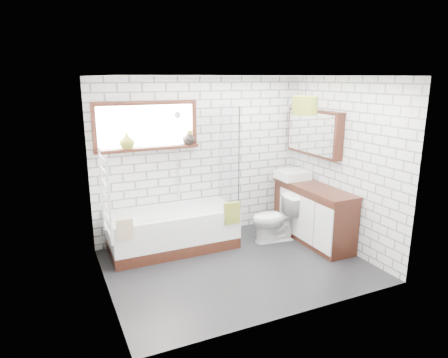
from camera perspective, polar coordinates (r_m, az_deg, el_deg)
name	(u,v)px	position (r m, az deg, el deg)	size (l,w,h in m)	color
floor	(237,266)	(5.57, 1.90, -12.25)	(3.40, 2.60, 0.01)	black
ceiling	(239,76)	(4.98, 2.15, 14.55)	(3.40, 2.60, 0.01)	white
wall_back	(201,158)	(6.29, -3.32, 2.99)	(3.40, 0.01, 2.50)	white
wall_front	(297,205)	(4.05, 10.34, -3.66)	(3.40, 0.01, 2.50)	white
wall_left	(101,192)	(4.64, -17.15, -1.74)	(0.01, 2.60, 2.50)	white
wall_right	(342,165)	(6.07, 16.57, 1.99)	(0.01, 2.60, 2.50)	white
window	(147,126)	(5.91, -10.99, 7.41)	(1.52, 0.16, 0.68)	black
towel_radiator	(106,195)	(4.66, -16.56, -2.27)	(0.06, 0.52, 1.00)	white
mirror_cabinet	(314,133)	(6.41, 12.72, 6.49)	(0.16, 1.20, 0.70)	black
shower_riser	(177,154)	(6.10, -6.69, 3.51)	(0.02, 0.02, 1.30)	silver
bathtub	(173,230)	(5.99, -7.30, -7.20)	(1.84, 0.81, 0.60)	white
shower_screen	(228,155)	(6.01, 0.60, 3.41)	(0.02, 0.72, 1.50)	white
towel_green	(232,213)	(5.81, 1.14, -4.88)	(0.24, 0.06, 0.32)	olive
towel_beige	(125,229)	(5.36, -13.99, -7.00)	(0.22, 0.05, 0.28)	tan
vanity	(313,213)	(6.35, 12.57, -4.82)	(0.50, 1.54, 0.88)	black
basin	(293,175)	(6.56, 9.77, 0.59)	(0.47, 0.41, 0.14)	white
tap	(301,171)	(6.64, 10.93, 1.20)	(0.03, 0.03, 0.15)	silver
toilet	(274,219)	(6.25, 7.22, -5.63)	(0.71, 0.41, 0.73)	white
vase_olive	(127,142)	(5.85, -13.68, 5.15)	(0.22, 0.22, 0.23)	olive
vase_dark	(189,139)	(6.09, -5.05, 5.73)	(0.19, 0.19, 0.20)	black
bottle	(190,139)	(6.10, -4.87, 5.76)	(0.07, 0.07, 0.20)	olive
pendant	(305,105)	(5.83, 11.47, 10.26)	(0.36, 0.36, 0.26)	olive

